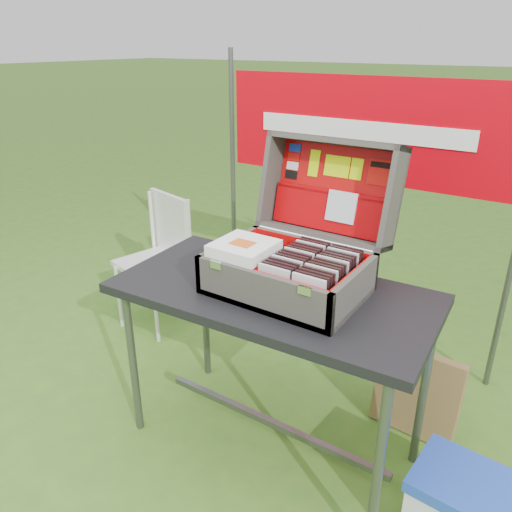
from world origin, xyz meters
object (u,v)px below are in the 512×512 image
Objects in this scene: table at (272,371)px; cardboard_box at (417,393)px; chair at (153,265)px; suitcase at (296,223)px.

cardboard_box is (0.52, 0.47, -0.20)m from table.
cardboard_box is (1.73, -0.04, -0.21)m from chair.
chair is (-1.27, 0.43, -0.66)m from suitcase.
cardboard_box is at bearing 38.65° from table.
suitcase is 0.70× the size of chair.
chair is 1.74m from cardboard_box.
suitcase is at bearing -4.95° from chair.
table is at bearing -8.85° from chair.
suitcase reaches higher than chair.
chair is at bearing -177.80° from cardboard_box.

